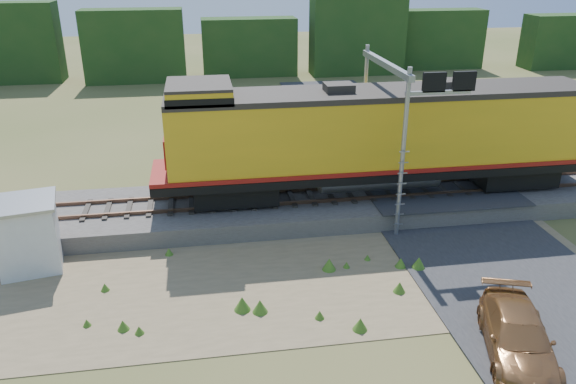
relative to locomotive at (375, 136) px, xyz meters
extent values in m
plane|color=#475123|center=(-3.77, -6.00, -3.55)|extent=(140.00, 140.00, 0.00)
cube|color=slate|center=(-3.77, 0.00, -3.15)|extent=(70.00, 5.00, 0.80)
cube|color=brown|center=(-3.77, -0.72, -2.67)|extent=(70.00, 0.10, 0.16)
cube|color=brown|center=(-3.77, 0.72, -2.67)|extent=(70.00, 0.10, 0.16)
cube|color=#8C7754|center=(-5.77, -5.50, -3.53)|extent=(26.00, 8.00, 0.03)
cube|color=#38383A|center=(3.23, 0.00, -2.72)|extent=(7.00, 5.20, 0.06)
cube|color=#38383A|center=(3.23, 16.00, -3.51)|extent=(7.00, 24.00, 0.08)
cube|color=#1A3C15|center=(-3.77, 32.00, -0.30)|extent=(36.00, 3.00, 6.50)
cube|color=black|center=(-6.31, 0.00, -2.13)|extent=(3.66, 2.34, 0.91)
cube|color=black|center=(6.90, 0.00, -2.13)|extent=(3.66, 2.34, 0.91)
cube|color=black|center=(0.30, 0.00, -1.49)|extent=(20.32, 3.05, 0.37)
cylinder|color=gray|center=(0.30, 0.00, -1.98)|extent=(5.59, 1.22, 1.22)
cube|color=#BF9716|center=(0.30, 0.00, 0.27)|extent=(18.80, 2.95, 3.15)
cube|color=maroon|center=(0.30, 0.00, -1.18)|extent=(20.32, 3.10, 0.18)
cube|color=#28231E|center=(0.30, 0.00, 1.97)|extent=(18.80, 3.00, 0.24)
cube|color=#BF9716|center=(-7.63, 0.00, 2.20)|extent=(2.64, 2.95, 0.71)
cube|color=#28231E|center=(-7.63, 0.00, 2.60)|extent=(2.64, 3.00, 0.12)
cube|color=black|center=(-7.63, 0.00, 2.15)|extent=(2.69, 3.00, 0.36)
cube|color=maroon|center=(-9.15, 0.00, -0.09)|extent=(0.10, 2.03, 1.22)
cube|color=#28231E|center=(-1.74, 0.00, 2.20)|extent=(1.22, 1.02, 0.46)
cube|color=#28231E|center=(3.34, 0.00, 2.20)|extent=(1.22, 1.02, 0.46)
cube|color=silver|center=(-14.28, -3.11, -2.24)|extent=(2.45, 2.45, 2.62)
cube|color=gray|center=(-14.28, -3.11, -0.88)|extent=(2.70, 2.70, 0.13)
cylinder|color=gray|center=(0.29, -2.80, 0.01)|extent=(0.18, 0.18, 7.12)
cylinder|color=gray|center=(0.29, 2.80, 0.01)|extent=(0.18, 0.18, 7.12)
cube|color=gray|center=(0.29, 0.00, 3.17)|extent=(0.25, 6.20, 0.25)
cube|color=gray|center=(1.51, -2.80, 2.56)|extent=(2.65, 0.15, 0.15)
cube|color=black|center=(1.30, -2.80, 2.97)|extent=(0.92, 0.15, 0.76)
cube|color=black|center=(2.52, -2.80, 2.97)|extent=(0.92, 0.15, 0.76)
imported|color=#956237|center=(1.23, -10.76, -2.89)|extent=(3.12, 4.84, 1.31)
camera|label=1|loc=(-7.59, -23.07, 7.52)|focal=35.00mm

